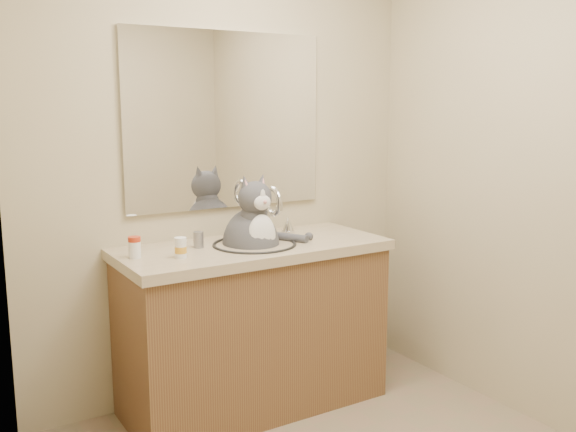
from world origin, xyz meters
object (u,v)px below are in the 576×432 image
at_px(pill_bottle_redcap, 135,247).
at_px(pill_bottle_orange, 181,248).
at_px(cat, 253,240).
at_px(grey_canister, 198,240).

relative_size(pill_bottle_redcap, pill_bottle_orange, 1.04).
relative_size(cat, pill_bottle_orange, 5.93).
bearing_deg(pill_bottle_redcap, pill_bottle_orange, -31.03).
distance_m(cat, grey_canister, 0.27).
height_order(pill_bottle_redcap, grey_canister, pill_bottle_redcap).
xyz_separation_m(pill_bottle_redcap, grey_canister, (0.33, 0.04, -0.01)).
height_order(cat, grey_canister, cat).
distance_m(pill_bottle_redcap, grey_canister, 0.33).
relative_size(pill_bottle_orange, grey_canister, 1.20).
height_order(pill_bottle_redcap, pill_bottle_orange, pill_bottle_redcap).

